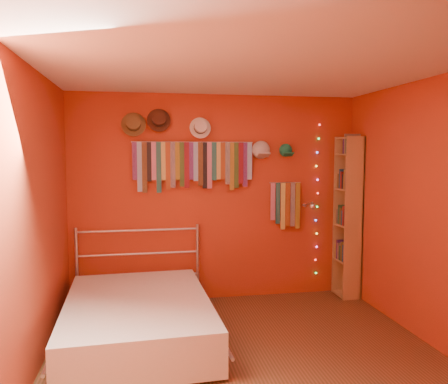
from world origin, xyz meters
TOP-DOWN VIEW (x-y plane):
  - ground at (0.00, 0.00)m, footprint 3.50×3.50m
  - back_wall at (0.00, 1.75)m, footprint 3.50×0.02m
  - right_wall at (1.75, 0.00)m, footprint 0.02×3.50m
  - left_wall at (-1.75, 0.00)m, footprint 0.02×3.50m
  - ceiling at (0.00, 0.00)m, footprint 3.50×3.50m
  - tie_rack at (-0.29, 1.68)m, footprint 1.45×0.03m
  - small_tie_rack at (0.86, 1.68)m, footprint 0.40×0.03m
  - fedora_olive at (-0.98, 1.66)m, footprint 0.28×0.15m
  - fedora_brown at (-0.69, 1.66)m, footprint 0.27×0.15m
  - fedora_white at (-0.21, 1.66)m, footprint 0.25×0.14m
  - cap_white at (0.54, 1.70)m, footprint 0.20×0.25m
  - cap_green at (0.86, 1.70)m, footprint 0.17×0.21m
  - fairy_lights at (1.28, 1.71)m, footprint 0.06×0.02m
  - reading_lamp at (1.12, 1.49)m, footprint 0.08×0.33m
  - bookshelf at (1.66, 1.53)m, footprint 0.25×0.34m
  - bed at (-0.95, 0.66)m, footprint 1.50×1.99m

SIDE VIEW (x-z plane):
  - ground at x=0.00m, z-range 0.00..0.00m
  - bed at x=-0.95m, z-range -0.25..0.70m
  - bookshelf at x=1.66m, z-range 0.02..2.02m
  - reading_lamp at x=1.12m, z-range 1.11..1.21m
  - small_tie_rack at x=0.86m, z-range 0.88..1.47m
  - fairy_lights at x=1.28m, z-range 0.25..2.16m
  - back_wall at x=0.00m, z-range 0.00..2.50m
  - right_wall at x=1.75m, z-range 0.00..2.50m
  - left_wall at x=-1.75m, z-range 0.00..2.50m
  - tie_rack at x=-0.29m, z-range 1.38..1.98m
  - cap_green at x=0.86m, z-range 1.75..1.92m
  - cap_white at x=0.54m, z-range 1.73..1.93m
  - fedora_white at x=-0.21m, z-range 1.98..2.23m
  - fedora_olive at x=-0.98m, z-range 2.00..2.27m
  - fedora_brown at x=-0.69m, z-range 2.05..2.32m
  - ceiling at x=0.00m, z-range 2.49..2.51m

